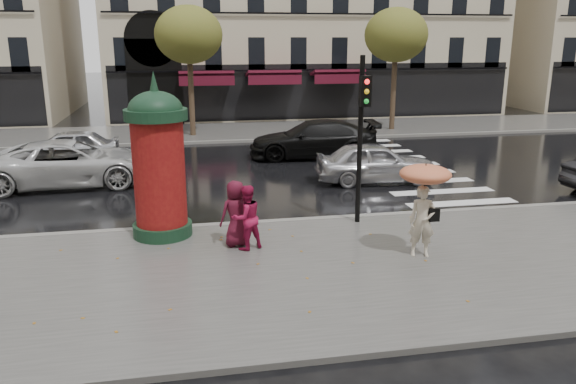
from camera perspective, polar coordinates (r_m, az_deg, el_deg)
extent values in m
plane|color=black|center=(12.92, 1.58, -7.49)|extent=(160.00, 160.00, 0.00)
cube|color=#474744|center=(12.45, 2.08, -8.11)|extent=(90.00, 7.00, 0.12)
cube|color=#474744|center=(31.13, -5.96, 6.09)|extent=(90.00, 6.00, 0.12)
cube|color=slate|center=(15.66, -0.77, -3.07)|extent=(90.00, 0.25, 0.14)
cube|color=slate|center=(28.19, -5.42, 5.16)|extent=(90.00, 0.25, 0.14)
cube|color=silver|center=(23.44, 10.94, 2.72)|extent=(3.60, 11.75, 0.01)
cylinder|color=#38281C|center=(29.73, -9.83, 10.46)|extent=(0.28, 0.28, 5.20)
ellipsoid|color=#44641F|center=(29.64, -10.06, 15.47)|extent=(3.40, 3.40, 2.89)
cylinder|color=#38281C|center=(31.90, 10.69, 10.73)|extent=(0.28, 0.28, 5.20)
ellipsoid|color=#44641F|center=(31.81, 10.93, 15.40)|extent=(3.40, 3.40, 2.89)
imported|color=beige|center=(13.26, 13.48, -2.91)|extent=(0.69, 0.54, 1.67)
cylinder|color=black|center=(13.10, 13.63, -0.59)|extent=(0.02, 0.02, 1.06)
ellipsoid|color=red|center=(12.96, 13.79, 1.78)|extent=(1.16, 1.16, 0.41)
cone|color=black|center=(12.91, 13.85, 2.79)|extent=(0.04, 0.04, 0.09)
cube|color=black|center=(13.25, 14.61, -2.24)|extent=(0.25, 0.11, 0.31)
imported|color=#A0133E|center=(13.36, -4.25, -2.60)|extent=(0.94, 0.85, 1.57)
imported|color=#501021|center=(13.60, -5.32, -2.19)|extent=(0.92, 0.75, 1.62)
cylinder|color=#13311E|center=(14.82, -12.60, -3.67)|extent=(1.50, 1.50, 0.32)
cylinder|color=maroon|center=(14.41, -12.94, 1.98)|extent=(1.28, 1.28, 2.68)
cylinder|color=#13311E|center=(14.15, -13.29, 7.68)|extent=(1.54, 1.54, 0.27)
ellipsoid|color=#13311E|center=(14.14, -13.32, 8.11)|extent=(1.33, 1.33, 0.93)
cone|color=#13311E|center=(14.08, -13.50, 10.92)|extent=(0.21, 0.21, 0.48)
cylinder|color=black|center=(15.12, 7.32, 5.11)|extent=(0.13, 0.13, 4.48)
cube|color=black|center=(14.71, 7.85, 10.11)|extent=(0.29, 0.22, 0.78)
imported|color=#B4B5BA|center=(20.34, 8.87, 2.99)|extent=(4.39, 2.05, 1.46)
imported|color=#BCBCBC|center=(21.08, -21.33, 2.74)|extent=(5.92, 3.05, 1.60)
imported|color=black|center=(24.42, 2.61, 5.39)|extent=(5.74, 2.80, 1.61)
imported|color=#B9BABF|center=(24.72, -21.57, 4.25)|extent=(4.25, 1.79, 1.43)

